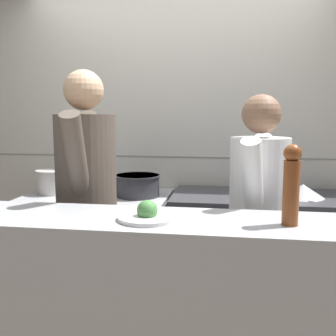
# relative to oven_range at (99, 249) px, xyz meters

# --- Properties ---
(wall_back_tiled) EXTENTS (8.00, 0.06, 2.60)m
(wall_back_tiled) POSITION_rel_oven_range_xyz_m (0.57, 0.40, 0.86)
(wall_back_tiled) COLOR silver
(wall_back_tiled) RESTS_ON ground_plane
(oven_range) EXTENTS (1.12, 0.71, 0.88)m
(oven_range) POSITION_rel_oven_range_xyz_m (0.00, 0.00, 0.00)
(oven_range) COLOR #232326
(oven_range) RESTS_ON ground_plane
(prep_counter) EXTENTS (1.33, 0.65, 0.92)m
(prep_counter) POSITION_rel_oven_range_xyz_m (1.27, -0.00, 0.01)
(prep_counter) COLOR #38383D
(prep_counter) RESTS_ON ground_plane
(pass_counter) EXTENTS (3.29, 0.45, 1.04)m
(pass_counter) POSITION_rel_oven_range_xyz_m (0.70, -1.21, 0.08)
(pass_counter) COLOR #B7BABF
(pass_counter) RESTS_ON ground_plane
(stock_pot) EXTENTS (0.28, 0.28, 0.19)m
(stock_pot) POSITION_rel_oven_range_xyz_m (-0.36, 0.01, 0.54)
(stock_pot) COLOR beige
(stock_pot) RESTS_ON oven_range
(sauce_pot) EXTENTS (0.27, 0.27, 0.16)m
(sauce_pot) POSITION_rel_oven_range_xyz_m (0.01, -0.06, 0.53)
(sauce_pot) COLOR beige
(sauce_pot) RESTS_ON oven_range
(braising_pot) EXTENTS (0.35, 0.35, 0.16)m
(braising_pot) POSITION_rel_oven_range_xyz_m (0.33, -0.01, 0.53)
(braising_pot) COLOR #2D2D33
(braising_pot) RESTS_ON oven_range
(mixing_bowl_steel) EXTENTS (0.30, 0.30, 0.10)m
(mixing_bowl_steel) POSITION_rel_oven_range_xyz_m (1.54, -0.03, 0.52)
(mixing_bowl_steel) COLOR #B7BABF
(mixing_bowl_steel) RESTS_ON prep_counter
(chefs_knife) EXTENTS (0.32, 0.14, 0.02)m
(chefs_knife) POSITION_rel_oven_range_xyz_m (1.40, -0.10, 0.48)
(chefs_knife) COLOR #B7BABF
(chefs_knife) RESTS_ON prep_counter
(plated_dish_appetiser) EXTENTS (0.26, 0.26, 0.09)m
(plated_dish_appetiser) POSITION_rel_oven_range_xyz_m (0.66, -1.24, 0.62)
(plated_dish_appetiser) COLOR white
(plated_dish_appetiser) RESTS_ON pass_counter
(pepper_mill) EXTENTS (0.07, 0.07, 0.34)m
(pepper_mill) POSITION_rel_oven_range_xyz_m (1.26, -1.24, 0.78)
(pepper_mill) COLOR brown
(pepper_mill) RESTS_ON pass_counter
(chef_head_cook) EXTENTS (0.40, 0.77, 1.76)m
(chef_head_cook) POSITION_rel_oven_range_xyz_m (0.17, -0.69, 0.54)
(chef_head_cook) COLOR black
(chef_head_cook) RESTS_ON ground_plane
(chef_sous) EXTENTS (0.39, 0.70, 1.61)m
(chef_sous) POSITION_rel_oven_range_xyz_m (1.18, -0.69, 0.46)
(chef_sous) COLOR black
(chef_sous) RESTS_ON ground_plane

